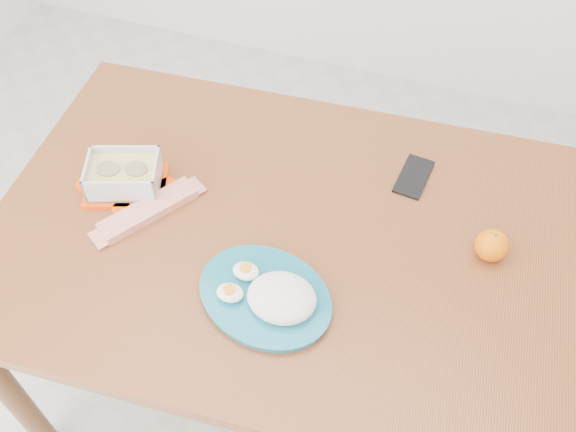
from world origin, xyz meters
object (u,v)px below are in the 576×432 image
(dining_table, at_px, (288,253))
(rice_plate, at_px, (270,295))
(food_container, at_px, (124,176))
(orange_fruit, at_px, (492,245))
(smartphone, at_px, (414,177))

(dining_table, relative_size, rice_plate, 3.91)
(food_container, bearing_deg, orange_fruit, -13.74)
(smartphone, bearing_deg, food_container, -152.57)
(orange_fruit, height_order, rice_plate, rice_plate)
(orange_fruit, bearing_deg, rice_plate, -147.41)
(food_container, xyz_separation_m, smartphone, (0.66, 0.25, -0.04))
(dining_table, xyz_separation_m, rice_plate, (0.02, -0.19, 0.11))
(orange_fruit, bearing_deg, food_container, -175.02)
(orange_fruit, bearing_deg, smartphone, 139.09)
(dining_table, distance_m, orange_fruit, 0.47)
(food_container, bearing_deg, dining_table, -19.67)
(orange_fruit, distance_m, smartphone, 0.27)
(dining_table, height_order, smartphone, smartphone)
(rice_plate, xyz_separation_m, smartphone, (0.22, 0.45, -0.02))
(dining_table, bearing_deg, food_container, 175.76)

